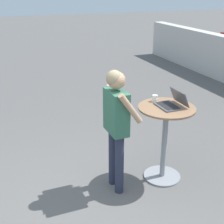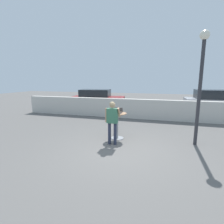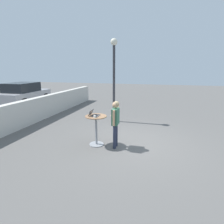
{
  "view_description": "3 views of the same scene",
  "coord_description": "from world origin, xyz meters",
  "px_view_note": "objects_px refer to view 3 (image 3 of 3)",
  "views": [
    {
      "loc": [
        2.7,
        -0.77,
        2.48
      ],
      "look_at": [
        -0.62,
        0.51,
        1.01
      ],
      "focal_mm": 50.0,
      "sensor_mm": 36.0,
      "label": 1
    },
    {
      "loc": [
        1.22,
        -5.35,
        2.34
      ],
      "look_at": [
        -0.52,
        0.63,
        1.18
      ],
      "focal_mm": 28.0,
      "sensor_mm": 36.0,
      "label": 2
    },
    {
      "loc": [
        -5.77,
        -0.83,
        2.57
      ],
      "look_at": [
        -0.21,
        0.69,
        1.15
      ],
      "focal_mm": 28.0,
      "sensor_mm": 36.0,
      "label": 3
    }
  ],
  "objects_px": {
    "parked_car_near_street": "(24,94)",
    "coffee_mug": "(95,117)",
    "laptop": "(94,115)",
    "standing_person": "(115,119)",
    "street_lamp": "(114,69)",
    "cafe_table": "(96,127)"
  },
  "relations": [
    {
      "from": "coffee_mug",
      "to": "street_lamp",
      "type": "distance_m",
      "value": 3.47
    },
    {
      "from": "parked_car_near_street",
      "to": "standing_person",
      "type": "bearing_deg",
      "value": -122.41
    },
    {
      "from": "laptop",
      "to": "standing_person",
      "type": "relative_size",
      "value": 0.22
    },
    {
      "from": "laptop",
      "to": "parked_car_near_street",
      "type": "height_order",
      "value": "parked_car_near_street"
    },
    {
      "from": "parked_car_near_street",
      "to": "street_lamp",
      "type": "height_order",
      "value": "street_lamp"
    },
    {
      "from": "laptop",
      "to": "parked_car_near_street",
      "type": "distance_m",
      "value": 9.09
    },
    {
      "from": "parked_car_near_street",
      "to": "coffee_mug",
      "type": "bearing_deg",
      "value": -125.66
    },
    {
      "from": "standing_person",
      "to": "street_lamp",
      "type": "height_order",
      "value": "street_lamp"
    },
    {
      "from": "coffee_mug",
      "to": "street_lamp",
      "type": "bearing_deg",
      "value": 3.29
    },
    {
      "from": "coffee_mug",
      "to": "cafe_table",
      "type": "bearing_deg",
      "value": 10.91
    },
    {
      "from": "cafe_table",
      "to": "laptop",
      "type": "distance_m",
      "value": 0.43
    },
    {
      "from": "standing_person",
      "to": "laptop",
      "type": "bearing_deg",
      "value": 88.93
    },
    {
      "from": "coffee_mug",
      "to": "parked_car_near_street",
      "type": "bearing_deg",
      "value": 54.34
    },
    {
      "from": "laptop",
      "to": "coffee_mug",
      "type": "bearing_deg",
      "value": -154.23
    },
    {
      "from": "cafe_table",
      "to": "street_lamp",
      "type": "distance_m",
      "value": 3.47
    },
    {
      "from": "laptop",
      "to": "street_lamp",
      "type": "relative_size",
      "value": 0.09
    },
    {
      "from": "standing_person",
      "to": "street_lamp",
      "type": "bearing_deg",
      "value": 15.66
    },
    {
      "from": "standing_person",
      "to": "parked_car_near_street",
      "type": "height_order",
      "value": "parked_car_near_street"
    },
    {
      "from": "laptop",
      "to": "coffee_mug",
      "type": "distance_m",
      "value": 0.26
    },
    {
      "from": "cafe_table",
      "to": "parked_car_near_street",
      "type": "relative_size",
      "value": 0.26
    },
    {
      "from": "laptop",
      "to": "street_lamp",
      "type": "height_order",
      "value": "street_lamp"
    },
    {
      "from": "laptop",
      "to": "standing_person",
      "type": "distance_m",
      "value": 0.76
    }
  ]
}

